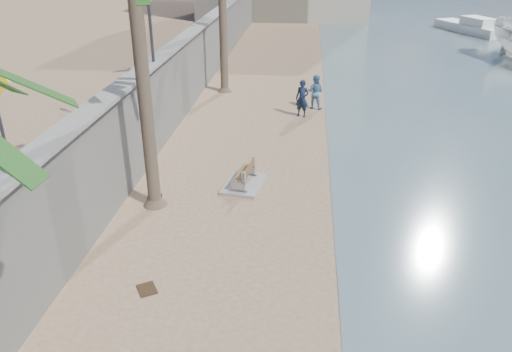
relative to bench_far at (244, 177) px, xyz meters
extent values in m
cube|color=gray|center=(-4.08, 11.34, 1.41)|extent=(0.45, 70.00, 3.50)
cube|color=gray|center=(-4.08, 11.34, 3.21)|extent=(0.80, 70.00, 0.12)
cube|color=gray|center=(0.00, 0.00, -0.29)|extent=(1.54, 2.05, 0.10)
cylinder|color=brown|center=(-2.76, -1.73, 3.74)|extent=(0.42, 0.42, 8.17)
cylinder|color=brown|center=(-2.60, 11.87, 4.09)|extent=(0.44, 0.44, 8.86)
cylinder|color=#2D2D33|center=(-3.88, -7.16, 4.47)|extent=(0.07, 0.07, 2.40)
imported|color=#121D34|center=(1.91, 7.87, 0.71)|extent=(0.89, 0.75, 2.10)
imported|color=teal|center=(2.55, 9.25, 0.63)|extent=(1.11, 0.97, 1.95)
cube|color=#382616|center=(-2.90, -1.33, -0.33)|extent=(0.63, 0.72, 0.03)
cube|color=#382616|center=(-1.70, -6.09, -0.33)|extent=(0.65, 0.69, 0.03)
camera|label=1|loc=(2.09, -15.90, 7.74)|focal=35.00mm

